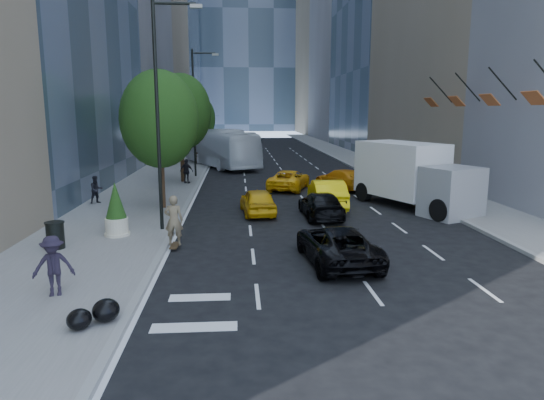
{
  "coord_description": "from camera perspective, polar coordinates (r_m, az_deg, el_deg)",
  "views": [
    {
      "loc": [
        -3.03,
        -17.65,
        5.45
      ],
      "look_at": [
        -1.57,
        3.02,
        1.6
      ],
      "focal_mm": 32.0,
      "sensor_mm": 36.0,
      "label": 1
    }
  ],
  "objects": [
    {
      "name": "trash_can",
      "position": [
        20.64,
        -24.14,
        -3.86
      ],
      "size": [
        0.67,
        0.67,
        1.01
      ],
      "primitive_type": "cylinder",
      "color": "black",
      "rests_on": "sidewalk_left"
    },
    {
      "name": "garbage_bags",
      "position": [
        13.24,
        -20.06,
        -12.46
      ],
      "size": [
        1.18,
        1.13,
        0.58
      ],
      "color": "black",
      "rests_on": "sidewalk_left"
    },
    {
      "name": "black_sedan_lincoln",
      "position": [
        17.68,
        7.67,
        -5.22
      ],
      "size": [
        2.64,
        5.07,
        1.36
      ],
      "primitive_type": "imported",
      "rotation": [
        0.0,
        0.0,
        3.22
      ],
      "color": "black",
      "rests_on": "ground"
    },
    {
      "name": "box_truck",
      "position": [
        28.37,
        16.24,
        2.8
      ],
      "size": [
        5.44,
        8.03,
        3.62
      ],
      "rotation": [
        0.0,
        0.0,
        0.4
      ],
      "color": "white",
      "rests_on": "ground"
    },
    {
      "name": "skateboarder",
      "position": [
        19.64,
        -11.46,
        -2.76
      ],
      "size": [
        0.75,
        0.51,
        2.02
      ],
      "primitive_type": "imported",
      "rotation": [
        0.0,
        0.0,
        3.11
      ],
      "color": "#756549",
      "rests_on": "ground"
    },
    {
      "name": "sidewalk_right",
      "position": [
        49.69,
        11.22,
        4.12
      ],
      "size": [
        4.0,
        120.0,
        0.15
      ],
      "primitive_type": "cube",
      "color": "slate",
      "rests_on": "ground"
    },
    {
      "name": "tower_right_far",
      "position": [
        119.93,
        8.58,
        19.8
      ],
      "size": [
        20.0,
        24.0,
        50.0
      ],
      "primitive_type": "cube",
      "color": "#7B6E55",
      "rests_on": "ground"
    },
    {
      "name": "black_sedan_mercedes",
      "position": [
        24.98,
        5.79,
        -0.59
      ],
      "size": [
        1.97,
        4.6,
        1.32
      ],
      "primitive_type": "imported",
      "rotation": [
        0.0,
        0.0,
        3.17
      ],
      "color": "black",
      "rests_on": "ground"
    },
    {
      "name": "taxi_d",
      "position": [
        34.26,
        8.2,
        2.45
      ],
      "size": [
        3.66,
        5.2,
        1.4
      ],
      "primitive_type": "imported",
      "rotation": [
        0.0,
        0.0,
        3.54
      ],
      "color": "orange",
      "rests_on": "ground"
    },
    {
      "name": "tree_near",
      "position": [
        26.98,
        -13.1,
        9.24
      ],
      "size": [
        4.2,
        4.2,
        7.46
      ],
      "color": "black",
      "rests_on": "sidewalk_left"
    },
    {
      "name": "planter_shrub",
      "position": [
        21.72,
        -17.89,
        -1.15
      ],
      "size": [
        0.96,
        0.96,
        2.31
      ],
      "color": "beige",
      "rests_on": "sidewalk_left"
    },
    {
      "name": "tree_mid",
      "position": [
        36.89,
        -10.69,
        10.14
      ],
      "size": [
        4.5,
        4.5,
        7.99
      ],
      "color": "black",
      "rests_on": "sidewalk_left"
    },
    {
      "name": "traffic_signal",
      "position": [
        57.77,
        -7.47,
        9.23
      ],
      "size": [
        2.48,
        0.53,
        5.2
      ],
      "color": "black",
      "rests_on": "sidewalk_left"
    },
    {
      "name": "tree_far",
      "position": [
        49.84,
        -8.95,
        9.45
      ],
      "size": [
        3.9,
        3.9,
        6.92
      ],
      "color": "black",
      "rests_on": "sidewalk_left"
    },
    {
      "name": "pedestrian_a",
      "position": [
        29.69,
        -19.96,
        1.15
      ],
      "size": [
        0.98,
        0.94,
        1.58
      ],
      "primitive_type": "imported",
      "rotation": [
        0.0,
        0.0,
        0.63
      ],
      "color": "black",
      "rests_on": "sidewalk_left"
    },
    {
      "name": "facade_flags",
      "position": [
        30.86,
        22.72,
        11.09
      ],
      "size": [
        1.85,
        13.3,
        2.05
      ],
      "color": "black",
      "rests_on": "ground"
    },
    {
      "name": "pedestrian_b",
      "position": [
        36.12,
        -10.01,
        3.36
      ],
      "size": [
        1.14,
        0.8,
        1.79
      ],
      "primitive_type": "imported",
      "rotation": [
        0.0,
        0.0,
        2.75
      ],
      "color": "black",
      "rests_on": "sidewalk_left"
    },
    {
      "name": "lamp_near",
      "position": [
        21.91,
        -12.93,
        11.21
      ],
      "size": [
        2.13,
        0.22,
        10.0
      ],
      "color": "black",
      "rests_on": "sidewalk_left"
    },
    {
      "name": "taxi_c",
      "position": [
        33.73,
        2.02,
        2.39
      ],
      "size": [
        3.69,
        5.36,
        1.36
      ],
      "primitive_type": "imported",
      "rotation": [
        0.0,
        0.0,
        2.82
      ],
      "color": "#F4AF0C",
      "rests_on": "ground"
    },
    {
      "name": "lamp_far",
      "position": [
        39.79,
        -8.94,
        10.92
      ],
      "size": [
        2.13,
        0.22,
        10.0
      ],
      "color": "black",
      "rests_on": "sidewalk_left"
    },
    {
      "name": "ground",
      "position": [
        18.72,
        5.49,
        -6.45
      ],
      "size": [
        160.0,
        160.0,
        0.0
      ],
      "primitive_type": "plane",
      "color": "black",
      "rests_on": "ground"
    },
    {
      "name": "taxi_b",
      "position": [
        27.51,
        6.48,
        0.74
      ],
      "size": [
        1.88,
        4.96,
        1.62
      ],
      "primitive_type": "imported",
      "rotation": [
        0.0,
        0.0,
        3.11
      ],
      "color": "yellow",
      "rests_on": "ground"
    },
    {
      "name": "pedestrian_c",
      "position": [
        15.42,
        -24.33,
        -7.07
      ],
      "size": [
        1.26,
        0.89,
        1.78
      ],
      "primitive_type": "imported",
      "rotation": [
        0.0,
        0.0,
        0.22
      ],
      "color": "black",
      "rests_on": "sidewalk_left"
    },
    {
      "name": "taxi_a",
      "position": [
        25.7,
        -1.67,
        -0.14
      ],
      "size": [
        1.99,
        4.21,
        1.39
      ],
      "primitive_type": "imported",
      "rotation": [
        0.0,
        0.0,
        3.23
      ],
      "color": "#D89F0B",
      "rests_on": "ground"
    },
    {
      "name": "city_bus",
      "position": [
        47.89,
        -6.17,
        6.13
      ],
      "size": [
        7.97,
        13.26,
        3.65
      ],
      "primitive_type": "imported",
      "rotation": [
        0.0,
        0.0,
        0.4
      ],
      "color": "white",
      "rests_on": "ground"
    },
    {
      "name": "sidewalk_left",
      "position": [
        48.33,
        -11.13,
        3.94
      ],
      "size": [
        6.0,
        120.0,
        0.15
      ],
      "primitive_type": "cube",
      "color": "slate",
      "rests_on": "ground"
    }
  ]
}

